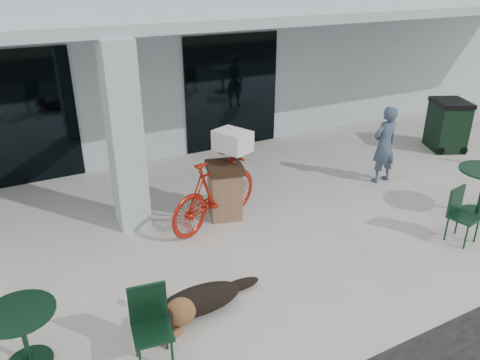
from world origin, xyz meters
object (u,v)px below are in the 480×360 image
cafe_chair_far_a (464,217)px  wheeled_bin (447,125)px  bicycle (216,191)px  person (384,145)px  trash_receptacle (225,190)px  cafe_table_near (25,338)px  dog (199,299)px  cafe_chair_near (152,331)px

cafe_chair_far_a → wheeled_bin: bearing=33.2°
bicycle → person: 3.79m
trash_receptacle → person: bearing=-2.5°
person → wheeled_bin: 2.85m
cafe_chair_far_a → person: size_ratio=0.56×
cafe_table_near → bicycle: bearing=30.5°
dog → cafe_chair_near: bearing=-166.4°
dog → cafe_table_near: size_ratio=1.69×
cafe_table_near → wheeled_bin: (9.74, 2.61, 0.24)m
cafe_chair_near → cafe_chair_far_a: bearing=10.4°
bicycle → trash_receptacle: bearing=-79.6°
cafe_table_near → trash_receptacle: size_ratio=0.77×
dog → trash_receptacle: bearing=35.2°
cafe_chair_near → wheeled_bin: (8.50, 3.28, 0.13)m
cafe_table_near → wheeled_bin: wheeled_bin is taller
dog → cafe_table_near: bearing=155.3°
trash_receptacle → cafe_chair_near: bearing=-129.3°
wheeled_bin → cafe_chair_near: bearing=-134.2°
dog → bicycle: bearing=38.1°
cafe_table_near → trash_receptacle: bearing=30.6°
trash_receptacle → wheeled_bin: bearing=5.1°
dog → person: 5.39m
dog → trash_receptacle: size_ratio=1.30×
cafe_chair_near → cafe_table_near: bearing=160.4°
trash_receptacle → wheeled_bin: 6.31m
cafe_chair_far_a → trash_receptacle: trash_receptacle is taller
cafe_chair_near → person: size_ratio=0.59×
cafe_table_near → cafe_chair_near: (1.24, -0.67, 0.11)m
trash_receptacle → wheeled_bin: wheeled_bin is taller
bicycle → cafe_table_near: (-3.21, -1.89, -0.25)m
cafe_table_near → cafe_chair_near: cafe_chair_near is taller
person → trash_receptacle: (-3.53, 0.16, -0.29)m
person → dog: bearing=20.9°
bicycle → cafe_table_near: bicycle is taller
cafe_chair_near → person: bearing=32.6°
bicycle → dog: bicycle is taller
cafe_chair_near → trash_receptacle: size_ratio=0.93×
bicycle → wheeled_bin: bicycle is taller
cafe_chair_near → trash_receptacle: (2.22, 2.72, 0.03)m
person → trash_receptacle: 3.55m
trash_receptacle → wheeled_bin: (6.28, 0.56, 0.10)m
person → bicycle: bearing=-1.1°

